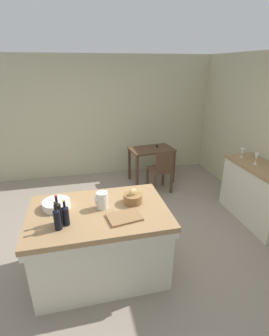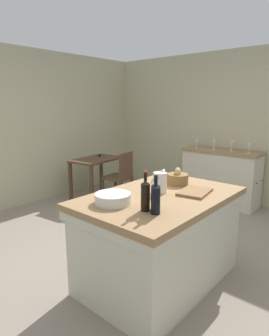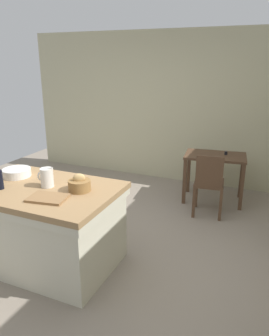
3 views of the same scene
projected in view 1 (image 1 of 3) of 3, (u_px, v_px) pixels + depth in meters
The scene contains 15 objects.
ground_plane at pixel (119, 240), 3.66m from camera, with size 6.76×6.76×0.00m, color gray.
wall_back at pixel (98, 118), 5.50m from camera, with size 5.32×0.12×2.60m, color #B7B28E.
island_table at pixel (101, 240), 2.95m from camera, with size 1.55×1.03×0.87m.
side_cabinet at pixel (257, 194), 4.00m from camera, with size 0.52×1.30×0.93m.
writing_desk at pixel (151, 154), 5.32m from camera, with size 0.96×0.67×0.79m.
wooden_chair at pixel (161, 169), 4.87m from camera, with size 0.45×0.45×0.91m.
pitcher at pixel (102, 200), 2.81m from camera, with size 0.17×0.13×0.24m.
wash_bowl at pixel (56, 204), 2.83m from camera, with size 0.31×0.31×0.09m, color silver.
bread_basket at pixel (133, 198), 2.93m from camera, with size 0.22×0.22×0.18m.
cutting_board at pixel (124, 217), 2.65m from camera, with size 0.35×0.25×0.02m, color olive.
wine_bottle_dark at pixel (66, 215), 2.50m from camera, with size 0.07×0.07×0.29m.
wine_bottle_amber at pixel (58, 212), 2.52m from camera, with size 0.07×0.07×0.32m.
wine_bottle_green at pixel (57, 218), 2.43m from camera, with size 0.07×0.07×0.31m.
wine_glass_middle at pixel (257, 157), 3.89m from camera, with size 0.07×0.07×0.18m.
wine_glass_right at pixel (242, 151), 4.19m from camera, with size 0.07×0.07×0.15m.
Camera 1 is at (-0.46, -2.95, 2.38)m, focal length 26.67 mm.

